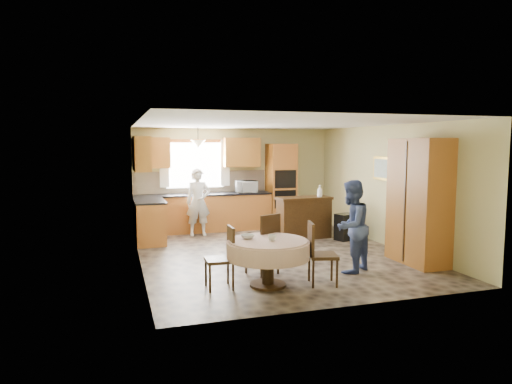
{
  "coord_description": "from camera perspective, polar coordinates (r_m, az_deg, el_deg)",
  "views": [
    {
      "loc": [
        -2.9,
        -8.15,
        2.11
      ],
      "look_at": [
        -0.26,
        0.3,
        1.18
      ],
      "focal_mm": 32.0,
      "sensor_mm": 36.0,
      "label": 1
    }
  ],
  "objects": [
    {
      "name": "floor",
      "position": [
        8.91,
        2.22,
        -7.72
      ],
      "size": [
        5.0,
        6.0,
        0.01
      ],
      "primitive_type": "cube",
      "color": "#6E5E4D",
      "rests_on": "ground"
    },
    {
      "name": "ceiling",
      "position": [
        8.66,
        2.29,
        8.56
      ],
      "size": [
        5.0,
        6.0,
        0.01
      ],
      "primitive_type": "cube",
      "color": "white",
      "rests_on": "wall_back"
    },
    {
      "name": "wall_back",
      "position": [
        11.55,
        -2.74,
        1.71
      ],
      "size": [
        5.0,
        0.02,
        2.5
      ],
      "primitive_type": "cube",
      "color": "tan",
      "rests_on": "floor"
    },
    {
      "name": "wall_front",
      "position": [
        5.97,
        11.95,
        -2.43
      ],
      "size": [
        5.0,
        0.02,
        2.5
      ],
      "primitive_type": "cube",
      "color": "tan",
      "rests_on": "floor"
    },
    {
      "name": "wall_left",
      "position": [
        8.21,
        -14.43,
        -0.22
      ],
      "size": [
        0.02,
        6.0,
        2.5
      ],
      "primitive_type": "cube",
      "color": "tan",
      "rests_on": "floor"
    },
    {
      "name": "wall_right",
      "position": [
        9.82,
        16.14,
        0.72
      ],
      "size": [
        0.02,
        6.0,
        2.5
      ],
      "primitive_type": "cube",
      "color": "tan",
      "rests_on": "floor"
    },
    {
      "name": "window",
      "position": [
        11.3,
        -7.64,
        3.35
      ],
      "size": [
        1.4,
        0.03,
        1.1
      ],
      "primitive_type": "cube",
      "color": "white",
      "rests_on": "wall_back"
    },
    {
      "name": "curtain_left",
      "position": [
        11.15,
        -11.41,
        3.51
      ],
      "size": [
        0.22,
        0.02,
        1.15
      ],
      "primitive_type": "cube",
      "color": "white",
      "rests_on": "wall_back"
    },
    {
      "name": "curtain_right",
      "position": [
        11.4,
        -3.88,
        3.66
      ],
      "size": [
        0.22,
        0.02,
        1.15
      ],
      "primitive_type": "cube",
      "color": "white",
      "rests_on": "wall_back"
    },
    {
      "name": "base_cab_back",
      "position": [
        11.17,
        -6.56,
        -2.65
      ],
      "size": [
        3.3,
        0.6,
        0.88
      ],
      "primitive_type": "cube",
      "color": "orange",
      "rests_on": "floor"
    },
    {
      "name": "counter_back",
      "position": [
        11.11,
        -6.59,
        -0.3
      ],
      "size": [
        3.3,
        0.64,
        0.04
      ],
      "primitive_type": "cube",
      "color": "black",
      "rests_on": "base_cab_back"
    },
    {
      "name": "base_cab_left",
      "position": [
        10.11,
        -13.14,
        -3.67
      ],
      "size": [
        0.6,
        1.2,
        0.88
      ],
      "primitive_type": "cube",
      "color": "orange",
      "rests_on": "floor"
    },
    {
      "name": "counter_left",
      "position": [
        10.05,
        -13.2,
        -1.09
      ],
      "size": [
        0.64,
        1.2,
        0.04
      ],
      "primitive_type": "cube",
      "color": "black",
      "rests_on": "base_cab_left"
    },
    {
      "name": "backsplash",
      "position": [
        11.37,
        -6.88,
        1.25
      ],
      "size": [
        3.3,
        0.02,
        0.55
      ],
      "primitive_type": "cube",
      "color": "#CBB08F",
      "rests_on": "wall_back"
    },
    {
      "name": "wall_cab_left",
      "position": [
        11.02,
        -12.94,
        4.8
      ],
      "size": [
        0.85,
        0.33,
        0.72
      ],
      "primitive_type": "cube",
      "color": "#BA712E",
      "rests_on": "wall_back"
    },
    {
      "name": "wall_cab_right",
      "position": [
        11.4,
        -1.82,
        4.98
      ],
      "size": [
        0.9,
        0.33,
        0.72
      ],
      "primitive_type": "cube",
      "color": "#BA712E",
      "rests_on": "wall_back"
    },
    {
      "name": "wall_cab_side",
      "position": [
        9.97,
        -14.12,
        4.66
      ],
      "size": [
        0.33,
        1.2,
        0.72
      ],
      "primitive_type": "cube",
      "color": "#BA712E",
      "rests_on": "wall_left"
    },
    {
      "name": "oven_tower",
      "position": [
        11.62,
        3.15,
        0.8
      ],
      "size": [
        0.66,
        0.62,
        2.12
      ],
      "primitive_type": "cube",
      "color": "orange",
      "rests_on": "floor"
    },
    {
      "name": "oven_upper",
      "position": [
        11.31,
        3.71,
        1.62
      ],
      "size": [
        0.56,
        0.01,
        0.45
      ],
      "primitive_type": "cube",
      "color": "black",
      "rests_on": "oven_tower"
    },
    {
      "name": "oven_lower",
      "position": [
        11.36,
        3.69,
        -0.9
      ],
      "size": [
        0.56,
        0.01,
        0.45
      ],
      "primitive_type": "cube",
      "color": "black",
      "rests_on": "oven_tower"
    },
    {
      "name": "pendant",
      "position": [
        10.82,
        -7.25,
        5.99
      ],
      "size": [
        0.36,
        0.36,
        0.18
      ],
      "primitive_type": "cone",
      "rotation": [
        3.14,
        0.0,
        0.0
      ],
      "color": "beige",
      "rests_on": "ceiling"
    },
    {
      "name": "sideboard",
      "position": [
        10.33,
        5.99,
        -3.35
      ],
      "size": [
        1.25,
        0.56,
        0.88
      ],
      "primitive_type": "cube",
      "rotation": [
        0.0,
        0.0,
        0.04
      ],
      "color": "#3E2811",
      "rests_on": "floor"
    },
    {
      "name": "space_heater",
      "position": [
        10.29,
        11.1,
        -4.3
      ],
      "size": [
        0.5,
        0.42,
        0.59
      ],
      "primitive_type": "cube",
      "rotation": [
        0.0,
        0.0,
        0.34
      ],
      "color": "black",
      "rests_on": "floor"
    },
    {
      "name": "cupboard",
      "position": [
        8.53,
        19.71,
        -1.12
      ],
      "size": [
        0.58,
        1.16,
        2.21
      ],
      "primitive_type": "cube",
      "color": "orange",
      "rests_on": "floor"
    },
    {
      "name": "dining_table",
      "position": [
        6.82,
        1.5,
        -7.29
      ],
      "size": [
        1.24,
        1.24,
        0.7
      ],
      "color": "#3E2811",
      "rests_on": "floor"
    },
    {
      "name": "chair_left",
      "position": [
        6.77,
        -4.01,
        -7.77
      ],
      "size": [
        0.4,
        0.4,
        0.91
      ],
      "rotation": [
        0.0,
        0.0,
        -1.59
      ],
      "color": "#3E2811",
      "rests_on": "floor"
    },
    {
      "name": "chair_back",
      "position": [
        7.41,
        1.21,
        -6.16
      ],
      "size": [
        0.57,
        0.57,
        1.0
      ],
      "rotation": [
        0.0,
        0.0,
        3.57
      ],
      "color": "#3E2811",
      "rests_on": "floor"
    },
    {
      "name": "chair_right",
      "position": [
        6.96,
        7.74,
        -7.23
      ],
      "size": [
        0.5,
        0.5,
        0.95
      ],
      "rotation": [
        0.0,
        0.0,
        1.32
      ],
      "color": "#3E2811",
      "rests_on": "floor"
    },
    {
      "name": "framed_picture",
      "position": [
        9.93,
        15.45,
        2.87
      ],
      "size": [
        0.06,
        0.59,
        0.49
      ],
      "color": "gold",
      "rests_on": "wall_right"
    },
    {
      "name": "microwave",
      "position": [
        11.29,
        -1.22,
        0.68
      ],
      "size": [
        0.57,
        0.42,
        0.29
      ],
      "primitive_type": "imported",
      "rotation": [
        0.0,
        0.0,
        -0.12
      ],
      "color": "silver",
      "rests_on": "counter_back"
    },
    {
      "name": "person_sink",
      "position": [
        10.61,
        -7.23,
        -1.27
      ],
      "size": [
        0.57,
        0.38,
        1.56
      ],
      "primitive_type": "imported",
      "rotation": [
        0.0,
        0.0,
        -0.01
      ],
      "color": "silver",
      "rests_on": "floor"
    },
    {
      "name": "person_dining",
      "position": [
        7.68,
        11.8,
        -4.22
      ],
      "size": [
        0.94,
        0.89,
        1.53
      ],
      "primitive_type": "imported",
      "rotation": [
        0.0,
        0.0,
        3.72
      ],
      "color": "#3C4B83",
      "rests_on": "floor"
    },
    {
      "name": "bowl_sideboard",
      "position": [
        10.13,
        4.12,
        -0.87
      ],
      "size": [
        0.27,
        0.27,
        0.05
      ],
      "primitive_type": "imported",
      "rotation": [
        0.0,
        0.0,
        -0.35
      ],
      "color": "#B2B2B2",
      "rests_on": "sideboard"
    },
    {
      "name": "bottle_sideboard",
      "position": [
        10.41,
        7.97,
        0.0
      ],
      "size": [
        0.13,
        0.13,
        0.32
      ],
      "primitive_type": "imported",
      "rotation": [
        0.0,
        0.0,
        0.11
      ],
      "color": "silver",
      "rests_on": "sideboard"
    },
    {
      "name": "cup_table",
      "position": [
        6.71,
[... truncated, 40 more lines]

